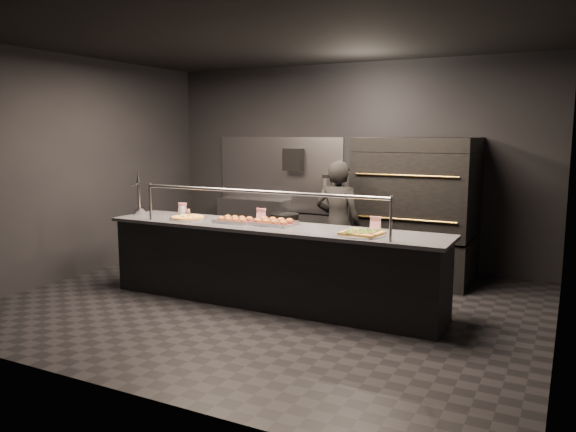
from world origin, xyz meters
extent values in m
plane|color=black|center=(0.00, 0.00, 0.00)|extent=(6.00, 6.00, 0.00)
plane|color=black|center=(0.00, 0.00, 3.00)|extent=(6.00, 6.00, 0.00)
cube|color=black|center=(0.00, 2.50, 1.50)|extent=(6.00, 0.04, 3.00)
cube|color=black|center=(0.00, -2.50, 1.50)|extent=(6.00, 0.04, 3.00)
cube|color=black|center=(-3.00, 0.00, 1.50)|extent=(0.04, 5.00, 3.00)
cube|color=black|center=(3.00, 0.00, 1.50)|extent=(0.04, 5.00, 3.00)
cube|color=#99999E|center=(-1.20, 2.48, 1.30)|extent=(2.20, 0.02, 1.20)
cube|color=black|center=(0.00, 0.00, 0.44)|extent=(4.00, 0.70, 0.88)
cube|color=#3D3D42|center=(0.00, 0.00, 0.90)|extent=(4.10, 0.78, 0.04)
cylinder|color=#99999E|center=(-1.50, -0.30, 1.15)|extent=(0.03, 0.03, 0.45)
cylinder|color=#99999E|center=(1.50, -0.30, 1.15)|extent=(0.03, 0.03, 0.45)
cylinder|color=#99999E|center=(0.00, -0.30, 1.34)|extent=(3.00, 0.04, 0.04)
cube|color=black|center=(1.20, 1.90, 0.30)|extent=(1.50, 1.15, 0.60)
cube|color=black|center=(1.20, 1.90, 0.90)|extent=(1.50, 1.20, 0.55)
cube|color=black|center=(1.20, 1.90, 1.45)|extent=(1.50, 1.20, 0.55)
cube|color=black|center=(1.20, 1.90, 1.82)|extent=(1.50, 1.20, 0.18)
cylinder|color=gold|center=(1.20, 1.28, 0.90)|extent=(1.30, 0.02, 0.02)
cylinder|color=gold|center=(1.20, 1.28, 1.45)|extent=(1.30, 0.02, 0.02)
cube|color=#99999E|center=(-1.60, 2.32, 0.45)|extent=(1.20, 0.35, 0.90)
cube|color=black|center=(-0.90, 2.39, 1.55)|extent=(0.30, 0.20, 0.35)
cylinder|color=#B2B2B7|center=(-0.35, 2.40, 1.05)|extent=(0.14, 0.14, 0.45)
cube|color=black|center=(-0.35, 2.40, 1.30)|extent=(0.10, 0.06, 0.06)
cylinder|color=silver|center=(-1.95, 0.00, 0.96)|extent=(0.14, 0.14, 0.08)
cylinder|color=silver|center=(-1.95, 0.00, 1.15)|extent=(0.05, 0.05, 0.37)
cylinder|color=silver|center=(-1.95, -0.08, 1.31)|extent=(0.02, 0.10, 0.02)
cone|color=black|center=(-1.95, 0.00, 1.40)|extent=(0.05, 0.05, 0.14)
cylinder|color=silver|center=(-1.16, -0.02, 0.93)|extent=(0.47, 0.47, 0.01)
cylinder|color=#DA8F46|center=(-1.16, -0.02, 0.94)|extent=(0.40, 0.40, 0.02)
cylinder|color=#E8B24B|center=(-1.16, -0.02, 0.95)|extent=(0.35, 0.35, 0.01)
cube|color=silver|center=(-0.49, 0.02, 0.93)|extent=(0.47, 0.36, 0.02)
ellipsoid|color=#BF6928|center=(-0.64, -0.05, 0.96)|extent=(0.08, 0.08, 0.05)
ellipsoid|color=#BF6928|center=(-0.64, 0.09, 0.96)|extent=(0.08, 0.08, 0.05)
ellipsoid|color=#BF6928|center=(-0.54, -0.05, 0.96)|extent=(0.08, 0.08, 0.05)
ellipsoid|color=#BF6928|center=(-0.54, 0.09, 0.96)|extent=(0.08, 0.08, 0.05)
ellipsoid|color=#BF6928|center=(-0.44, -0.05, 0.96)|extent=(0.08, 0.08, 0.05)
ellipsoid|color=#BF6928|center=(-0.44, 0.09, 0.96)|extent=(0.08, 0.08, 0.05)
ellipsoid|color=#BF6928|center=(-0.34, -0.05, 0.96)|extent=(0.08, 0.08, 0.05)
ellipsoid|color=#BF6928|center=(-0.34, 0.09, 0.96)|extent=(0.08, 0.08, 0.05)
cube|color=silver|center=(0.00, 0.07, 0.93)|extent=(0.52, 0.41, 0.02)
ellipsoid|color=#BF6928|center=(-0.17, -0.01, 0.97)|extent=(0.09, 0.09, 0.06)
ellipsoid|color=#BF6928|center=(-0.17, 0.15, 0.97)|extent=(0.09, 0.09, 0.06)
ellipsoid|color=#BF6928|center=(-0.06, -0.01, 0.97)|extent=(0.09, 0.09, 0.06)
ellipsoid|color=#BF6928|center=(-0.06, 0.15, 0.97)|extent=(0.09, 0.09, 0.06)
ellipsoid|color=#BF6928|center=(0.05, -0.01, 0.97)|extent=(0.09, 0.09, 0.06)
ellipsoid|color=#BF6928|center=(0.05, 0.15, 0.97)|extent=(0.09, 0.09, 0.06)
ellipsoid|color=#BF6928|center=(0.16, -0.01, 0.97)|extent=(0.09, 0.09, 0.06)
ellipsoid|color=#BF6928|center=(0.16, 0.15, 0.97)|extent=(0.09, 0.09, 0.06)
cylinder|color=silver|center=(1.13, -0.09, 0.93)|extent=(0.50, 0.50, 0.01)
cube|color=#DA8F46|center=(1.13, -0.09, 0.94)|extent=(0.44, 0.40, 0.02)
cube|color=#E8B24B|center=(1.13, -0.09, 0.95)|extent=(0.41, 0.38, 0.01)
cube|color=#3A892F|center=(1.13, -0.09, 0.96)|extent=(0.39, 0.35, 0.01)
cylinder|color=silver|center=(-1.44, 0.24, 0.97)|extent=(0.06, 0.06, 0.11)
cylinder|color=silver|center=(-1.34, 0.24, 0.96)|extent=(0.05, 0.05, 0.09)
cube|color=white|center=(-1.47, 0.28, 1.00)|extent=(0.12, 0.04, 0.15)
cube|color=white|center=(-0.29, 0.28, 1.00)|extent=(0.12, 0.04, 0.15)
cube|color=white|center=(1.16, 0.28, 1.00)|extent=(0.12, 0.04, 0.15)
cylinder|color=black|center=(-0.90, 2.08, 0.36)|extent=(0.44, 0.44, 0.73)
imported|color=black|center=(0.39, 1.08, 0.81)|extent=(0.62, 0.43, 1.63)
camera|label=1|loc=(3.06, -5.54, 1.98)|focal=35.00mm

